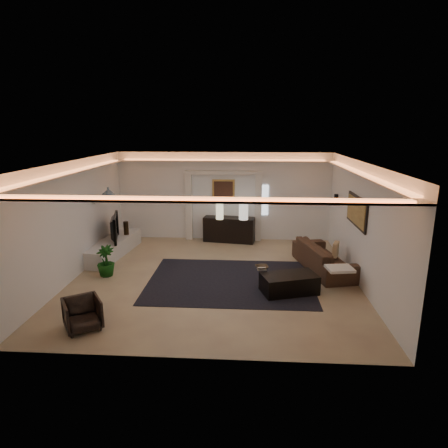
# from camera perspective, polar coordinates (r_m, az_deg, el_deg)

# --- Properties ---
(floor) EXTENTS (7.00, 7.00, 0.00)m
(floor) POSITION_cam_1_polar(r_m,az_deg,el_deg) (9.83, -1.40, -7.93)
(floor) COLOR tan
(floor) RESTS_ON ground
(ceiling) EXTENTS (7.00, 7.00, 0.00)m
(ceiling) POSITION_cam_1_polar(r_m,az_deg,el_deg) (9.14, -1.51, 9.16)
(ceiling) COLOR white
(ceiling) RESTS_ON ground
(wall_back) EXTENTS (7.00, 0.00, 7.00)m
(wall_back) POSITION_cam_1_polar(r_m,az_deg,el_deg) (12.79, -0.07, 4.08)
(wall_back) COLOR white
(wall_back) RESTS_ON ground
(wall_front) EXTENTS (7.00, 0.00, 7.00)m
(wall_front) POSITION_cam_1_polar(r_m,az_deg,el_deg) (6.06, -4.38, -7.69)
(wall_front) COLOR white
(wall_front) RESTS_ON ground
(wall_left) EXTENTS (0.00, 7.00, 7.00)m
(wall_left) POSITION_cam_1_polar(r_m,az_deg,el_deg) (10.29, -21.26, 0.58)
(wall_left) COLOR white
(wall_left) RESTS_ON ground
(wall_right) EXTENTS (0.00, 7.00, 7.00)m
(wall_right) POSITION_cam_1_polar(r_m,az_deg,el_deg) (9.72, 19.56, -0.03)
(wall_right) COLOR white
(wall_right) RESTS_ON ground
(cove_soffit) EXTENTS (7.00, 7.00, 0.04)m
(cove_soffit) POSITION_cam_1_polar(r_m,az_deg,el_deg) (9.17, -1.50, 7.42)
(cove_soffit) COLOR silver
(cove_soffit) RESTS_ON ceiling
(daylight_slit) EXTENTS (0.25, 0.03, 1.00)m
(daylight_slit) POSITION_cam_1_polar(r_m,az_deg,el_deg) (12.78, 5.98, 3.53)
(daylight_slit) COLOR white
(daylight_slit) RESTS_ON wall_back
(area_rug) EXTENTS (4.00, 3.00, 0.01)m
(area_rug) POSITION_cam_1_polar(r_m,az_deg,el_deg) (9.62, 0.90, -8.40)
(area_rug) COLOR black
(area_rug) RESTS_ON ground
(pilaster_left) EXTENTS (0.22, 0.20, 2.20)m
(pilaster_left) POSITION_cam_1_polar(r_m,az_deg,el_deg) (12.89, -5.22, 2.51)
(pilaster_left) COLOR silver
(pilaster_left) RESTS_ON ground
(pilaster_right) EXTENTS (0.22, 0.20, 2.20)m
(pilaster_right) POSITION_cam_1_polar(r_m,az_deg,el_deg) (12.74, 5.07, 2.38)
(pilaster_right) COLOR silver
(pilaster_right) RESTS_ON ground
(alcove_header) EXTENTS (2.52, 0.20, 0.12)m
(alcove_header) POSITION_cam_1_polar(r_m,az_deg,el_deg) (12.58, -0.10, 7.59)
(alcove_header) COLOR silver
(alcove_header) RESTS_ON wall_back
(painting_frame) EXTENTS (0.74, 0.04, 0.74)m
(painting_frame) POSITION_cam_1_polar(r_m,az_deg,el_deg) (12.73, -0.08, 4.94)
(painting_frame) COLOR tan
(painting_frame) RESTS_ON wall_back
(painting_canvas) EXTENTS (0.62, 0.02, 0.62)m
(painting_canvas) POSITION_cam_1_polar(r_m,az_deg,el_deg) (12.71, -0.09, 4.92)
(painting_canvas) COLOR #4C2D1E
(painting_canvas) RESTS_ON wall_back
(art_panel_frame) EXTENTS (0.04, 1.64, 0.74)m
(art_panel_frame) POSITION_cam_1_polar(r_m,az_deg,el_deg) (9.94, 19.06, 1.79)
(art_panel_frame) COLOR black
(art_panel_frame) RESTS_ON wall_right
(art_panel_gold) EXTENTS (0.02, 1.50, 0.62)m
(art_panel_gold) POSITION_cam_1_polar(r_m,az_deg,el_deg) (9.93, 18.92, 1.80)
(art_panel_gold) COLOR tan
(art_panel_gold) RESTS_ON wall_right
(wall_sconce) EXTENTS (0.12, 0.12, 0.22)m
(wall_sconce) POSITION_cam_1_polar(r_m,az_deg,el_deg) (11.73, 16.24, 3.72)
(wall_sconce) COLOR black
(wall_sconce) RESTS_ON wall_right
(wall_niche) EXTENTS (0.10, 0.55, 0.04)m
(wall_niche) POSITION_cam_1_polar(r_m,az_deg,el_deg) (11.48, -18.21, 3.20)
(wall_niche) COLOR silver
(wall_niche) RESTS_ON wall_left
(console) EXTENTS (1.72, 0.76, 0.83)m
(console) POSITION_cam_1_polar(r_m,az_deg,el_deg) (12.71, 0.77, -0.84)
(console) COLOR black
(console) RESTS_ON ground
(lamp_left) EXTENTS (0.27, 0.27, 0.53)m
(lamp_left) POSITION_cam_1_polar(r_m,az_deg,el_deg) (12.32, -0.65, 1.97)
(lamp_left) COLOR #FFF8C2
(lamp_left) RESTS_ON console
(lamp_right) EXTENTS (0.31, 0.31, 0.65)m
(lamp_right) POSITION_cam_1_polar(r_m,az_deg,el_deg) (12.29, 2.91, 1.92)
(lamp_right) COLOR beige
(lamp_right) RESTS_ON console
(media_ledge) EXTENTS (0.97, 2.73, 0.50)m
(media_ledge) POSITION_cam_1_polar(r_m,az_deg,el_deg) (11.88, -16.07, -3.38)
(media_ledge) COLOR silver
(media_ledge) RESTS_ON ground
(tv) EXTENTS (1.30, 0.52, 0.75)m
(tv) POSITION_cam_1_polar(r_m,az_deg,el_deg) (11.69, -16.32, -0.62)
(tv) COLOR black
(tv) RESTS_ON media_ledge
(figurine) EXTENTS (0.19, 0.19, 0.41)m
(figurine) POSITION_cam_1_polar(r_m,az_deg,el_deg) (12.20, -14.26, -0.77)
(figurine) COLOR black
(figurine) RESTS_ON media_ledge
(ginger_jar) EXTENTS (0.37, 0.37, 0.37)m
(ginger_jar) POSITION_cam_1_polar(r_m,az_deg,el_deg) (11.45, -16.73, 4.31)
(ginger_jar) COLOR #3E4853
(ginger_jar) RESTS_ON wall_niche
(plant) EXTENTS (0.48, 0.48, 0.79)m
(plant) POSITION_cam_1_polar(r_m,az_deg,el_deg) (10.27, -17.08, -5.26)
(plant) COLOR #0E3B0D
(plant) RESTS_ON ground
(sofa) EXTENTS (2.52, 1.45, 0.69)m
(sofa) POSITION_cam_1_polar(r_m,az_deg,el_deg) (10.58, 14.56, -4.77)
(sofa) COLOR #4A3524
(sofa) RESTS_ON ground
(throw_blanket) EXTENTS (0.65, 0.56, 0.06)m
(throw_blanket) POSITION_cam_1_polar(r_m,az_deg,el_deg) (9.26, 16.75, -6.34)
(throw_blanket) COLOR #FDF2CE
(throw_blanket) RESTS_ON sofa
(throw_pillow) EXTENTS (0.24, 0.40, 0.38)m
(throw_pillow) POSITION_cam_1_polar(r_m,az_deg,el_deg) (10.63, 16.18, -3.62)
(throw_pillow) COLOR tan
(throw_pillow) RESTS_ON sofa
(coffee_table) EXTENTS (1.39, 1.02, 0.46)m
(coffee_table) POSITION_cam_1_polar(r_m,az_deg,el_deg) (9.05, 9.60, -8.75)
(coffee_table) COLOR black
(coffee_table) RESTS_ON ground
(bowl) EXTENTS (0.38, 0.38, 0.08)m
(bowl) POSITION_cam_1_polar(r_m,az_deg,el_deg) (9.23, 5.60, -6.53)
(bowl) COLOR #3B2E1F
(bowl) RESTS_ON coffee_table
(magazine) EXTENTS (0.23, 0.18, 0.03)m
(magazine) POSITION_cam_1_polar(r_m,az_deg,el_deg) (9.20, 5.60, -6.75)
(magazine) COLOR silver
(magazine) RESTS_ON coffee_table
(armchair) EXTENTS (0.90, 0.90, 0.60)m
(armchair) POSITION_cam_1_polar(r_m,az_deg,el_deg) (7.87, -20.18, -12.38)
(armchair) COLOR black
(armchair) RESTS_ON ground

